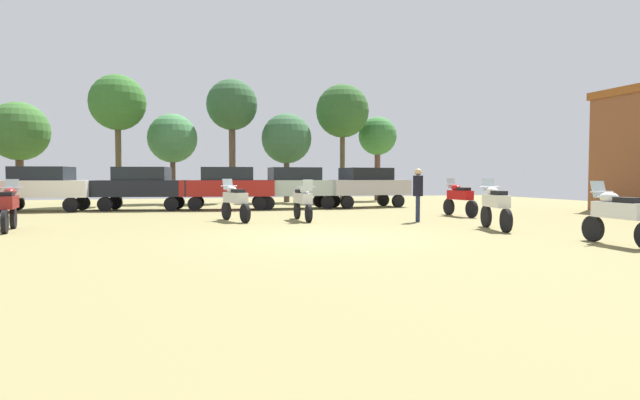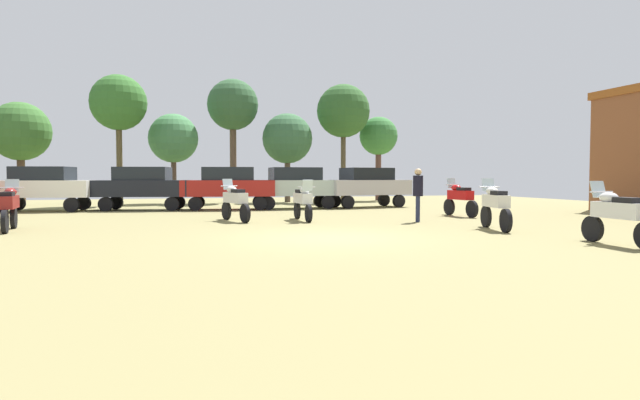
# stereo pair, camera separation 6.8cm
# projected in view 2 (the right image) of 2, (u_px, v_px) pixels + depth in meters

# --- Properties ---
(ground_plane) EXTENTS (44.00, 52.00, 0.02)m
(ground_plane) POSITION_uv_depth(u_px,v_px,m) (327.00, 238.00, 13.08)
(ground_plane) COLOR olive
(motorcycle_1) EXTENTS (0.62, 2.24, 1.45)m
(motorcycle_1) POSITION_uv_depth(u_px,v_px,m) (303.00, 200.00, 18.27)
(motorcycle_1) COLOR black
(motorcycle_1) RESTS_ON ground
(motorcycle_2) EXTENTS (0.62, 2.15, 1.48)m
(motorcycle_2) POSITION_uv_depth(u_px,v_px,m) (9.00, 206.00, 14.77)
(motorcycle_2) COLOR black
(motorcycle_2) RESTS_ON ground
(motorcycle_3) EXTENTS (0.76, 2.17, 1.50)m
(motorcycle_3) POSITION_uv_depth(u_px,v_px,m) (495.00, 205.00, 15.11)
(motorcycle_3) COLOR black
(motorcycle_3) RESTS_ON ground
(motorcycle_4) EXTENTS (0.84, 2.19, 1.48)m
(motorcycle_4) POSITION_uv_depth(u_px,v_px,m) (235.00, 200.00, 18.02)
(motorcycle_4) COLOR black
(motorcycle_4) RESTS_ON ground
(motorcycle_5) EXTENTS (0.62, 2.18, 1.45)m
(motorcycle_5) POSITION_uv_depth(u_px,v_px,m) (618.00, 214.00, 11.61)
(motorcycle_5) COLOR black
(motorcycle_5) RESTS_ON ground
(motorcycle_6) EXTENTS (0.62, 2.20, 1.49)m
(motorcycle_6) POSITION_uv_depth(u_px,v_px,m) (460.00, 198.00, 20.28)
(motorcycle_6) COLOR black
(motorcycle_6) RESTS_ON ground
(car_1) EXTENTS (4.30, 1.80, 2.00)m
(car_1) POSITION_uv_depth(u_px,v_px,m) (295.00, 185.00, 25.21)
(car_1) COLOR black
(car_1) RESTS_ON ground
(car_2) EXTENTS (4.56, 2.57, 2.00)m
(car_2) POSITION_uv_depth(u_px,v_px,m) (44.00, 185.00, 23.23)
(car_2) COLOR black
(car_2) RESTS_ON ground
(car_3) EXTENTS (4.52, 2.42, 2.00)m
(car_3) POSITION_uv_depth(u_px,v_px,m) (367.00, 184.00, 26.29)
(car_3) COLOR black
(car_3) RESTS_ON ground
(car_4) EXTENTS (4.58, 2.65, 2.00)m
(car_4) POSITION_uv_depth(u_px,v_px,m) (143.00, 185.00, 24.02)
(car_4) COLOR black
(car_4) RESTS_ON ground
(car_6) EXTENTS (4.50, 2.35, 2.00)m
(car_6) POSITION_uv_depth(u_px,v_px,m) (228.00, 185.00, 24.44)
(car_6) COLOR black
(car_6) RESTS_ON ground
(person_2) EXTENTS (0.46, 0.46, 1.83)m
(person_2) POSITION_uv_depth(u_px,v_px,m) (418.00, 191.00, 17.63)
(person_2) COLOR #202641
(person_2) RESTS_ON ground
(tree_1) EXTENTS (3.12, 3.12, 5.54)m
(tree_1) POSITION_uv_depth(u_px,v_px,m) (20.00, 132.00, 27.62)
(tree_1) COLOR #503B2A
(tree_1) RESTS_ON ground
(tree_2) EXTENTS (2.97, 2.97, 7.01)m
(tree_2) POSITION_uv_depth(u_px,v_px,m) (118.00, 104.00, 27.74)
(tree_2) COLOR brown
(tree_2) RESTS_ON ground
(tree_4) EXTENTS (2.85, 2.85, 5.22)m
(tree_4) POSITION_uv_depth(u_px,v_px,m) (173.00, 139.00, 30.14)
(tree_4) COLOR brown
(tree_4) RESTS_ON ground
(tree_6) EXTENTS (3.05, 3.05, 5.41)m
(tree_6) POSITION_uv_depth(u_px,v_px,m) (287.00, 139.00, 31.54)
(tree_6) COLOR #4F3F32
(tree_6) RESTS_ON ground
(tree_7) EXTENTS (2.49, 2.49, 5.47)m
(tree_7) POSITION_uv_depth(u_px,v_px,m) (378.00, 137.00, 33.83)
(tree_7) COLOR brown
(tree_7) RESTS_ON ground
(tree_8) EXTENTS (3.05, 3.05, 7.40)m
(tree_8) POSITION_uv_depth(u_px,v_px,m) (233.00, 106.00, 31.07)
(tree_8) COLOR brown
(tree_8) RESTS_ON ground
(tree_9) EXTENTS (3.29, 3.29, 7.28)m
(tree_9) POSITION_uv_depth(u_px,v_px,m) (343.00, 112.00, 32.13)
(tree_9) COLOR #4D412C
(tree_9) RESTS_ON ground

